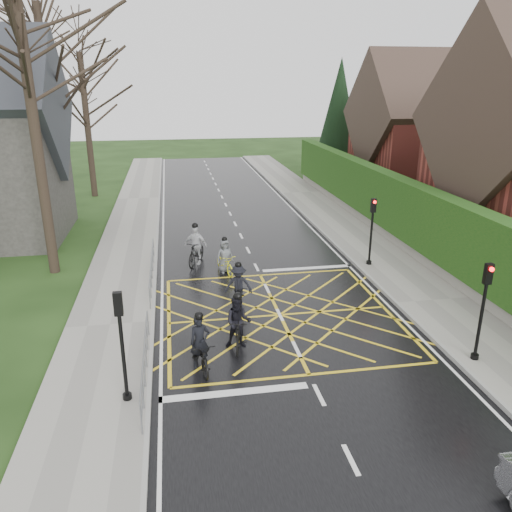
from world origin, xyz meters
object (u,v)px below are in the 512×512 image
object	(u,v)px
cyclist_back	(238,327)
cyclist_mid	(239,290)
cyclist_lead	(225,261)
cyclist_front	(196,249)
cyclist_rear	(200,350)

from	to	relation	value
cyclist_back	cyclist_mid	xyz separation A→B (m)	(0.44, 3.12, -0.07)
cyclist_lead	cyclist_mid	bearing A→B (deg)	-104.08
cyclist_back	cyclist_front	world-z (taller)	cyclist_front
cyclist_mid	cyclist_back	bearing A→B (deg)	-88.28
cyclist_front	cyclist_lead	bearing A→B (deg)	-25.74
cyclist_mid	cyclist_lead	xyz separation A→B (m)	(-0.13, 3.52, -0.06)
cyclist_back	cyclist_mid	distance (m)	3.16
cyclist_mid	cyclist_front	bearing A→B (deg)	114.87
cyclist_rear	cyclist_front	bearing A→B (deg)	77.31
cyclist_front	cyclist_lead	size ratio (longest dim) A/B	1.13
cyclist_rear	cyclist_lead	world-z (taller)	cyclist_rear
cyclist_rear	cyclist_back	bearing A→B (deg)	28.58
cyclist_front	cyclist_rear	bearing A→B (deg)	-69.54
cyclist_back	cyclist_front	size ratio (longest dim) A/B	0.96
cyclist_rear	cyclist_lead	distance (m)	7.83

